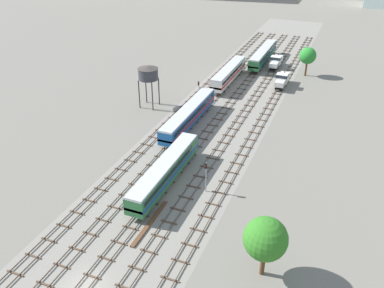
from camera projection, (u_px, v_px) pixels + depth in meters
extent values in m
plane|color=slate|center=(231.00, 102.00, 91.03)|extent=(480.00, 480.00, 0.00)
cube|color=gray|center=(231.00, 102.00, 91.03)|extent=(21.13, 176.00, 0.01)
cube|color=#47382D|center=(194.00, 94.00, 94.76)|extent=(0.07, 126.00, 0.15)
cube|color=#47382D|center=(200.00, 95.00, 94.30)|extent=(0.07, 126.00, 0.15)
cube|color=brown|center=(15.00, 273.00, 47.35)|extent=(2.40, 0.22, 0.14)
cube|color=brown|center=(33.00, 256.00, 49.77)|extent=(2.40, 0.22, 0.14)
cube|color=brown|center=(49.00, 240.00, 52.20)|extent=(2.40, 0.22, 0.14)
cube|color=brown|center=(64.00, 226.00, 54.62)|extent=(2.40, 0.22, 0.14)
cube|color=brown|center=(77.00, 213.00, 57.04)|extent=(2.40, 0.22, 0.14)
cube|color=brown|center=(90.00, 201.00, 59.47)|extent=(2.40, 0.22, 0.14)
cube|color=brown|center=(101.00, 189.00, 61.89)|extent=(2.40, 0.22, 0.14)
cube|color=brown|center=(111.00, 179.00, 64.31)|extent=(2.40, 0.22, 0.14)
cube|color=brown|center=(121.00, 170.00, 66.74)|extent=(2.40, 0.22, 0.14)
cube|color=brown|center=(130.00, 161.00, 69.16)|extent=(2.40, 0.22, 0.14)
cube|color=brown|center=(139.00, 152.00, 71.58)|extent=(2.40, 0.22, 0.14)
cube|color=brown|center=(147.00, 145.00, 74.01)|extent=(2.40, 0.22, 0.14)
cube|color=brown|center=(154.00, 137.00, 76.43)|extent=(2.40, 0.22, 0.14)
cube|color=brown|center=(161.00, 131.00, 78.85)|extent=(2.40, 0.22, 0.14)
cube|color=brown|center=(167.00, 124.00, 81.27)|extent=(2.40, 0.22, 0.14)
cube|color=brown|center=(174.00, 118.00, 83.70)|extent=(2.40, 0.22, 0.14)
cube|color=brown|center=(179.00, 113.00, 86.12)|extent=(2.40, 0.22, 0.14)
cube|color=brown|center=(185.00, 107.00, 88.54)|extent=(2.40, 0.22, 0.14)
cube|color=brown|center=(190.00, 102.00, 90.97)|extent=(2.40, 0.22, 0.14)
cube|color=brown|center=(195.00, 97.00, 93.39)|extent=(2.40, 0.22, 0.14)
cube|color=brown|center=(200.00, 93.00, 95.81)|extent=(2.40, 0.22, 0.14)
cube|color=brown|center=(204.00, 88.00, 98.24)|extent=(2.40, 0.22, 0.14)
cube|color=brown|center=(208.00, 84.00, 100.66)|extent=(2.40, 0.22, 0.14)
cube|color=brown|center=(212.00, 80.00, 103.08)|extent=(2.40, 0.22, 0.14)
cube|color=brown|center=(216.00, 76.00, 105.51)|extent=(2.40, 0.22, 0.14)
cube|color=brown|center=(220.00, 73.00, 107.93)|extent=(2.40, 0.22, 0.14)
cube|color=brown|center=(223.00, 69.00, 110.35)|extent=(2.40, 0.22, 0.14)
cube|color=brown|center=(227.00, 66.00, 112.78)|extent=(2.40, 0.22, 0.14)
cube|color=brown|center=(230.00, 63.00, 115.20)|extent=(2.40, 0.22, 0.14)
cube|color=brown|center=(233.00, 60.00, 117.62)|extent=(2.40, 0.22, 0.14)
cube|color=brown|center=(236.00, 57.00, 120.04)|extent=(2.40, 0.22, 0.14)
cube|color=brown|center=(239.00, 54.00, 122.47)|extent=(2.40, 0.22, 0.14)
cube|color=brown|center=(241.00, 52.00, 124.89)|extent=(2.40, 0.22, 0.14)
cube|color=brown|center=(244.00, 49.00, 127.31)|extent=(2.40, 0.22, 0.14)
cube|color=brown|center=(247.00, 46.00, 129.74)|extent=(2.40, 0.22, 0.14)
cube|color=brown|center=(249.00, 44.00, 132.16)|extent=(2.40, 0.22, 0.14)
cube|color=brown|center=(251.00, 42.00, 134.58)|extent=(2.40, 0.22, 0.14)
cube|color=brown|center=(254.00, 40.00, 137.01)|extent=(2.40, 0.22, 0.14)
cube|color=brown|center=(256.00, 37.00, 139.43)|extent=(2.40, 0.22, 0.14)
cube|color=brown|center=(258.00, 35.00, 141.85)|extent=(2.40, 0.22, 0.14)
cube|color=brown|center=(260.00, 33.00, 144.28)|extent=(2.40, 0.22, 0.14)
cube|color=#47382D|center=(212.00, 97.00, 93.37)|extent=(0.07, 126.00, 0.15)
cube|color=#47382D|center=(218.00, 97.00, 92.90)|extent=(0.07, 126.00, 0.15)
cube|color=brown|center=(45.00, 284.00, 45.95)|extent=(2.40, 0.22, 0.14)
cube|color=brown|center=(62.00, 266.00, 48.38)|extent=(2.40, 0.22, 0.14)
cube|color=brown|center=(77.00, 249.00, 50.80)|extent=(2.40, 0.22, 0.14)
cube|color=brown|center=(91.00, 234.00, 53.22)|extent=(2.40, 0.22, 0.14)
cube|color=brown|center=(103.00, 220.00, 55.65)|extent=(2.40, 0.22, 0.14)
cube|color=brown|center=(115.00, 207.00, 58.07)|extent=(2.40, 0.22, 0.14)
cube|color=brown|center=(125.00, 196.00, 60.49)|extent=(2.40, 0.22, 0.14)
cube|color=brown|center=(135.00, 185.00, 62.91)|extent=(2.40, 0.22, 0.14)
cube|color=brown|center=(144.00, 175.00, 65.34)|extent=(2.40, 0.22, 0.14)
cube|color=brown|center=(153.00, 166.00, 67.76)|extent=(2.40, 0.22, 0.14)
cube|color=brown|center=(160.00, 157.00, 70.18)|extent=(2.40, 0.22, 0.14)
cube|color=brown|center=(168.00, 149.00, 72.61)|extent=(2.40, 0.22, 0.14)
cube|color=brown|center=(175.00, 142.00, 75.03)|extent=(2.40, 0.22, 0.14)
cube|color=brown|center=(181.00, 135.00, 77.45)|extent=(2.40, 0.22, 0.14)
cube|color=brown|center=(187.00, 128.00, 79.88)|extent=(2.40, 0.22, 0.14)
cube|color=brown|center=(193.00, 122.00, 82.30)|extent=(2.40, 0.22, 0.14)
cube|color=brown|center=(198.00, 116.00, 84.72)|extent=(2.40, 0.22, 0.14)
cube|color=brown|center=(203.00, 110.00, 87.15)|extent=(2.40, 0.22, 0.14)
cube|color=brown|center=(208.00, 105.00, 89.57)|extent=(2.40, 0.22, 0.14)
cube|color=brown|center=(212.00, 100.00, 91.99)|extent=(2.40, 0.22, 0.14)
cube|color=brown|center=(217.00, 95.00, 94.42)|extent=(2.40, 0.22, 0.14)
cube|color=brown|center=(221.00, 91.00, 96.84)|extent=(2.40, 0.22, 0.14)
cube|color=brown|center=(225.00, 87.00, 99.26)|extent=(2.40, 0.22, 0.14)
cube|color=brown|center=(228.00, 82.00, 101.68)|extent=(2.40, 0.22, 0.14)
cube|color=brown|center=(232.00, 79.00, 104.11)|extent=(2.40, 0.22, 0.14)
cube|color=brown|center=(235.00, 75.00, 106.53)|extent=(2.40, 0.22, 0.14)
cube|color=brown|center=(238.00, 71.00, 108.95)|extent=(2.40, 0.22, 0.14)
cube|color=brown|center=(242.00, 68.00, 111.38)|extent=(2.40, 0.22, 0.14)
cube|color=brown|center=(244.00, 65.00, 113.80)|extent=(2.40, 0.22, 0.14)
cube|color=brown|center=(247.00, 62.00, 116.22)|extent=(2.40, 0.22, 0.14)
cube|color=brown|center=(250.00, 59.00, 118.65)|extent=(2.40, 0.22, 0.14)
cube|color=brown|center=(253.00, 56.00, 121.07)|extent=(2.40, 0.22, 0.14)
cube|color=brown|center=(255.00, 53.00, 123.49)|extent=(2.40, 0.22, 0.14)
cube|color=brown|center=(257.00, 50.00, 125.92)|extent=(2.40, 0.22, 0.14)
cube|color=brown|center=(260.00, 48.00, 128.34)|extent=(2.40, 0.22, 0.14)
cube|color=brown|center=(262.00, 45.00, 130.76)|extent=(2.40, 0.22, 0.14)
cube|color=brown|center=(264.00, 43.00, 133.19)|extent=(2.40, 0.22, 0.14)
cube|color=brown|center=(266.00, 41.00, 135.61)|extent=(2.40, 0.22, 0.14)
cube|color=brown|center=(268.00, 39.00, 138.03)|extent=(2.40, 0.22, 0.14)
cube|color=brown|center=(270.00, 37.00, 140.45)|extent=(2.40, 0.22, 0.14)
cube|color=brown|center=(272.00, 34.00, 142.88)|extent=(2.40, 0.22, 0.14)
cube|color=#47382D|center=(229.00, 99.00, 91.97)|extent=(0.07, 126.00, 0.15)
cube|color=#47382D|center=(235.00, 100.00, 91.50)|extent=(0.07, 126.00, 0.15)
cube|color=brown|center=(92.00, 276.00, 46.98)|extent=(2.40, 0.22, 0.14)
cube|color=brown|center=(106.00, 259.00, 49.40)|extent=(2.40, 0.22, 0.14)
cube|color=brown|center=(119.00, 243.00, 51.82)|extent=(2.40, 0.22, 0.14)
cube|color=brown|center=(131.00, 228.00, 54.25)|extent=(2.40, 0.22, 0.14)
cube|color=brown|center=(141.00, 215.00, 56.67)|extent=(2.40, 0.22, 0.14)
cube|color=brown|center=(151.00, 202.00, 59.09)|extent=(2.40, 0.22, 0.14)
cube|color=brown|center=(160.00, 191.00, 61.52)|extent=(2.40, 0.22, 0.14)
cube|color=brown|center=(168.00, 181.00, 63.94)|extent=(2.40, 0.22, 0.14)
cube|color=brown|center=(176.00, 171.00, 66.36)|extent=(2.40, 0.22, 0.14)
cube|color=brown|center=(183.00, 162.00, 68.79)|extent=(2.40, 0.22, 0.14)
cube|color=brown|center=(190.00, 154.00, 71.21)|extent=(2.40, 0.22, 0.14)
cube|color=brown|center=(196.00, 146.00, 73.63)|extent=(2.40, 0.22, 0.14)
cube|color=brown|center=(202.00, 139.00, 76.06)|extent=(2.40, 0.22, 0.14)
cube|color=brown|center=(207.00, 132.00, 78.48)|extent=(2.40, 0.22, 0.14)
cube|color=brown|center=(213.00, 125.00, 80.90)|extent=(2.40, 0.22, 0.14)
cube|color=brown|center=(217.00, 119.00, 83.32)|extent=(2.40, 0.22, 0.14)
cube|color=brown|center=(222.00, 113.00, 85.75)|extent=(2.40, 0.22, 0.14)
cube|color=brown|center=(226.00, 108.00, 88.17)|extent=(2.40, 0.22, 0.14)
cube|color=brown|center=(230.00, 103.00, 90.59)|extent=(2.40, 0.22, 0.14)
cube|color=brown|center=(234.00, 98.00, 93.02)|extent=(2.40, 0.22, 0.14)
cube|color=brown|center=(238.00, 93.00, 95.44)|extent=(2.40, 0.22, 0.14)
cube|color=brown|center=(242.00, 89.00, 97.86)|extent=(2.40, 0.22, 0.14)
cube|color=brown|center=(245.00, 85.00, 100.29)|extent=(2.40, 0.22, 0.14)
cube|color=brown|center=(248.00, 81.00, 102.71)|extent=(2.40, 0.22, 0.14)
cube|color=brown|center=(251.00, 77.00, 105.13)|extent=(2.40, 0.22, 0.14)
cube|color=brown|center=(254.00, 73.00, 107.56)|extent=(2.40, 0.22, 0.14)
cube|color=brown|center=(257.00, 70.00, 109.98)|extent=(2.40, 0.22, 0.14)
cube|color=brown|center=(259.00, 67.00, 112.40)|extent=(2.40, 0.22, 0.14)
cube|color=brown|center=(262.00, 63.00, 114.83)|extent=(2.40, 0.22, 0.14)
cube|color=brown|center=(264.00, 60.00, 117.25)|extent=(2.40, 0.22, 0.14)
cube|color=brown|center=(267.00, 57.00, 119.67)|extent=(2.40, 0.22, 0.14)
cube|color=brown|center=(269.00, 55.00, 122.09)|extent=(2.40, 0.22, 0.14)
cube|color=brown|center=(271.00, 52.00, 124.52)|extent=(2.40, 0.22, 0.14)
cube|color=brown|center=(273.00, 49.00, 126.94)|extent=(2.40, 0.22, 0.14)
cube|color=brown|center=(275.00, 47.00, 129.36)|extent=(2.40, 0.22, 0.14)
cube|color=brown|center=(277.00, 44.00, 131.79)|extent=(2.40, 0.22, 0.14)
cube|color=brown|center=(279.00, 42.00, 134.21)|extent=(2.40, 0.22, 0.14)
cube|color=brown|center=(281.00, 40.00, 136.63)|extent=(2.40, 0.22, 0.14)
cube|color=brown|center=(282.00, 38.00, 139.06)|extent=(2.40, 0.22, 0.14)
cube|color=brown|center=(284.00, 36.00, 141.48)|extent=(2.40, 0.22, 0.14)
cube|color=#47382D|center=(248.00, 102.00, 90.57)|extent=(0.07, 126.00, 0.15)
cube|color=#47382D|center=(254.00, 103.00, 90.10)|extent=(0.07, 126.00, 0.15)
cube|color=brown|center=(124.00, 287.00, 45.58)|extent=(2.40, 0.22, 0.14)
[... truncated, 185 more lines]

